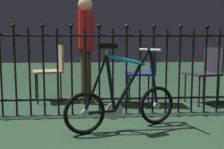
{
  "coord_description": "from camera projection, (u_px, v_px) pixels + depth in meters",
  "views": [
    {
      "loc": [
        -0.1,
        -2.47,
        0.86
      ],
      "look_at": [
        0.1,
        0.2,
        0.55
      ],
      "focal_mm": 41.21,
      "sensor_mm": 36.0,
      "label": 1
    }
  ],
  "objects": [
    {
      "name": "ground_plane",
      "position": [
        103.0,
        132.0,
        2.55
      ],
      "size": [
        20.0,
        20.0,
        0.0
      ],
      "primitive_type": "plane",
      "color": "#28442D"
    },
    {
      "name": "chair_charcoal",
      "position": [
        207.0,
        70.0,
        3.75
      ],
      "size": [
        0.5,
        0.5,
        0.82
      ],
      "color": "black",
      "rests_on": "ground"
    },
    {
      "name": "iron_fence",
      "position": [
        96.0,
        67.0,
        3.14
      ],
      "size": [
        4.13,
        0.07,
        1.16
      ],
      "color": "black",
      "rests_on": "ground"
    },
    {
      "name": "chair_navy",
      "position": [
        145.0,
        70.0,
        3.66
      ],
      "size": [
        0.42,
        0.42,
        0.79
      ],
      "color": "black",
      "rests_on": "ground"
    },
    {
      "name": "chair_tan",
      "position": [
        53.0,
        67.0,
        3.92
      ],
      "size": [
        0.52,
        0.52,
        0.86
      ],
      "color": "black",
      "rests_on": "ground"
    },
    {
      "name": "bicycle",
      "position": [
        123.0,
        100.0,
        2.61
      ],
      "size": [
        1.18,
        0.52,
        0.87
      ],
      "color": "black",
      "rests_on": "ground"
    },
    {
      "name": "person_visitor",
      "position": [
        86.0,
        41.0,
        3.74
      ],
      "size": [
        0.25,
        0.46,
        1.54
      ],
      "color": "#4C3823",
      "rests_on": "ground"
    }
  ]
}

